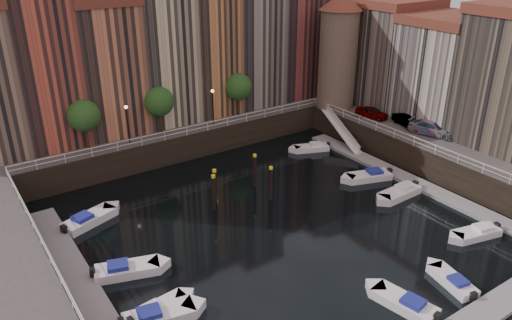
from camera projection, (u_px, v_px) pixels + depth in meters
ground at (273, 224)px, 43.18m from camera, size 200.00×200.00×0.00m
quay_far at (151, 122)px, 62.15m from camera, size 80.00×20.00×3.00m
quay_right at (488, 145)px, 55.33m from camera, size 20.00×36.00×3.00m
dock_left at (90, 299)px, 34.09m from camera, size 2.00×28.00×0.35m
dock_right at (408, 179)px, 50.61m from camera, size 2.00×28.00×0.35m
mountains at (20, 0)px, 123.68m from camera, size 145.00×100.00×18.00m
far_terrace at (179, 46)px, 58.04m from camera, size 48.70×10.30×17.50m
right_terrace at (447, 65)px, 55.59m from camera, size 9.30×24.30×14.00m
corner_tower at (338, 49)px, 60.08m from camera, size 5.20×5.20×13.80m
promenade_trees at (165, 101)px, 53.48m from camera, size 21.20×3.20×5.20m
street_lamps at (172, 109)px, 53.19m from camera, size 10.36×0.36×4.18m
railings at (242, 165)px, 45.29m from camera, size 36.08×34.04×0.52m
gangway at (341, 129)px, 58.64m from camera, size 2.78×8.32×3.73m
mooring_pilings at (239, 184)px, 46.49m from camera, size 5.94×3.52×3.78m
boat_left_1 at (157, 316)px, 32.23m from camera, size 5.01×2.60×1.12m
boat_left_2 at (158, 310)px, 32.84m from camera, size 4.33×2.01×0.97m
boat_left_3 at (126, 270)px, 36.68m from camera, size 5.05×3.10×1.13m
boat_left_4 at (88, 220)px, 43.07m from camera, size 5.16×3.36×1.16m
boat_right_0 at (477, 233)px, 41.28m from camera, size 4.49×2.49×1.00m
boat_right_2 at (400, 193)px, 47.60m from camera, size 4.89×1.96×1.11m
boat_right_3 at (370, 176)px, 50.87m from camera, size 4.91×3.09×1.10m
boat_right_4 at (312, 148)px, 57.70m from camera, size 4.28×2.88×0.97m
boat_near_2 at (406, 304)px, 33.33m from camera, size 2.50×4.83×1.08m
boat_near_3 at (453, 282)px, 35.53m from camera, size 2.28×4.21×0.94m
car_a at (372, 113)px, 58.60m from camera, size 2.74×4.17×1.32m
car_b at (407, 121)px, 56.13m from camera, size 2.24×4.16×1.30m
car_c at (432, 129)px, 53.65m from camera, size 3.63×5.49×1.48m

